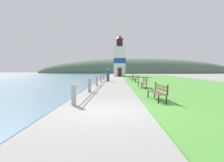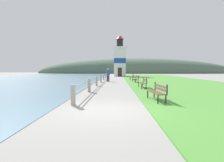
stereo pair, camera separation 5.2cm
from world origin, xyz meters
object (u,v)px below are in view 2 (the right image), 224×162
(park_bench_midway, at_px, (143,82))
(lighthouse, at_px, (120,59))
(park_bench_near, at_px, (158,91))
(park_bench_by_lighthouse, at_px, (132,77))
(person_strolling, at_px, (108,74))
(park_bench_far, at_px, (136,78))

(park_bench_midway, xyz_separation_m, lighthouse, (-1.61, 25.64, 3.41))
(park_bench_near, height_order, park_bench_by_lighthouse, same)
(park_bench_by_lighthouse, xyz_separation_m, person_strolling, (-3.48, -3.33, 0.41))
(park_bench_by_lighthouse, relative_size, person_strolling, 1.14)
(park_bench_far, xyz_separation_m, person_strolling, (-3.52, 1.70, 0.41))
(person_strolling, bearing_deg, park_bench_far, -127.22)
(park_bench_midway, relative_size, park_bench_far, 1.02)
(park_bench_far, distance_m, lighthouse, 19.46)
(park_bench_by_lighthouse, height_order, lighthouse, lighthouse)
(park_bench_near, height_order, park_bench_midway, same)
(lighthouse, distance_m, person_strolling, 17.74)
(park_bench_near, distance_m, park_bench_by_lighthouse, 17.61)
(park_bench_near, xyz_separation_m, park_bench_far, (0.26, 12.58, -0.00))
(park_bench_near, relative_size, lighthouse, 0.19)
(park_bench_midway, bearing_deg, person_strolling, -68.10)
(park_bench_far, xyz_separation_m, park_bench_by_lighthouse, (-0.04, 5.03, 0.00))
(park_bench_far, relative_size, park_bench_by_lighthouse, 0.85)
(park_bench_midway, xyz_separation_m, park_bench_far, (0.09, 6.55, -0.00))
(park_bench_far, bearing_deg, lighthouse, -89.92)
(park_bench_midway, height_order, park_bench_by_lighthouse, same)
(park_bench_near, relative_size, person_strolling, 1.04)
(park_bench_midway, distance_m, person_strolling, 8.94)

